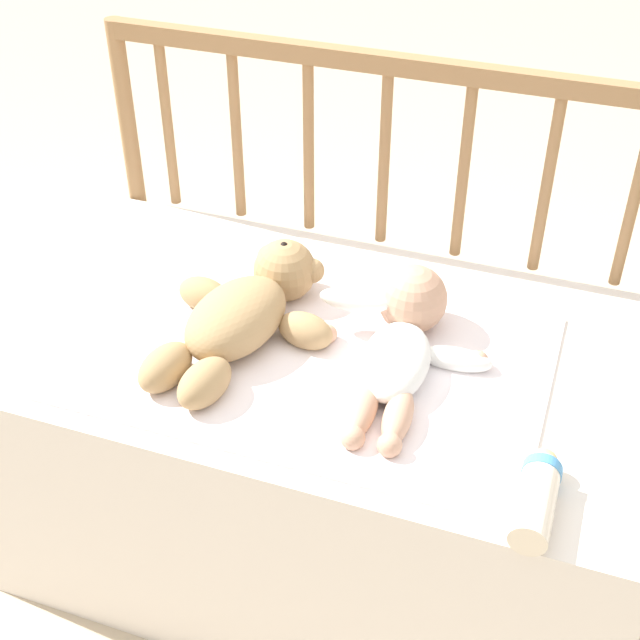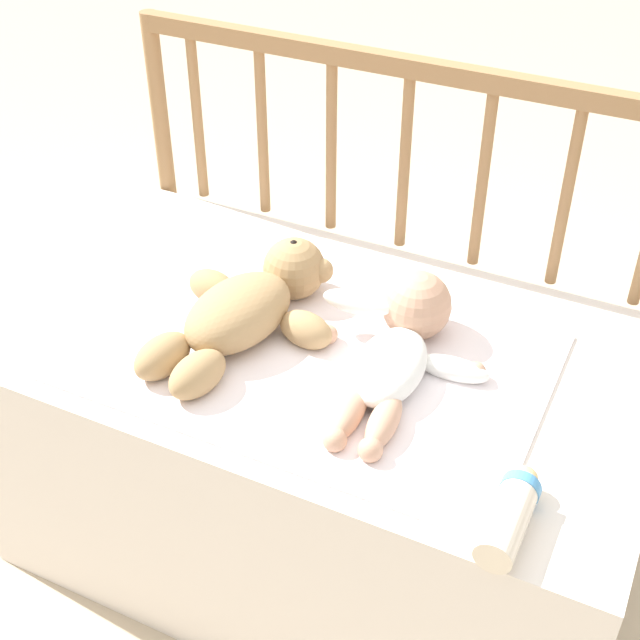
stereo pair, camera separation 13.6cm
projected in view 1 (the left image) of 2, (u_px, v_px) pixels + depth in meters
ground_plane at (322, 539)px, 1.92m from camera, size 12.00×12.00×0.00m
crib_mattress at (322, 450)px, 1.75m from camera, size 1.18×0.68×0.54m
crib_rail at (383, 193)px, 1.79m from camera, size 1.18×0.04×0.94m
blanket at (315, 358)px, 1.55m from camera, size 0.80×0.51×0.01m
teddy_bear at (245, 312)px, 1.57m from camera, size 0.33×0.44×0.12m
baby at (401, 339)px, 1.52m from camera, size 0.32×0.41×0.13m
baby_bottle at (537, 496)px, 1.26m from camera, size 0.06×0.18×0.06m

